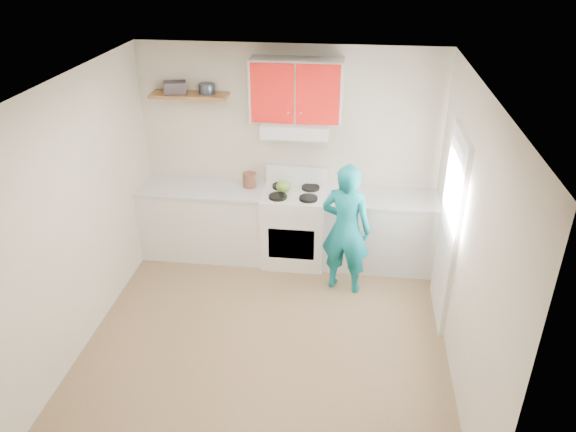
# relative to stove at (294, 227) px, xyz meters

# --- Properties ---
(floor) EXTENTS (3.80, 3.80, 0.00)m
(floor) POSITION_rel_stove_xyz_m (-0.10, -1.57, -0.46)
(floor) COLOR brown
(floor) RESTS_ON ground
(ceiling) EXTENTS (3.60, 3.80, 0.04)m
(ceiling) POSITION_rel_stove_xyz_m (-0.10, -1.57, 2.14)
(ceiling) COLOR white
(ceiling) RESTS_ON floor
(back_wall) EXTENTS (3.60, 0.04, 2.60)m
(back_wall) POSITION_rel_stove_xyz_m (-0.10, 0.32, 0.84)
(back_wall) COLOR beige
(back_wall) RESTS_ON floor
(front_wall) EXTENTS (3.60, 0.04, 2.60)m
(front_wall) POSITION_rel_stove_xyz_m (-0.10, -3.47, 0.84)
(front_wall) COLOR beige
(front_wall) RESTS_ON floor
(left_wall) EXTENTS (0.04, 3.80, 2.60)m
(left_wall) POSITION_rel_stove_xyz_m (-1.90, -1.57, 0.84)
(left_wall) COLOR beige
(left_wall) RESTS_ON floor
(right_wall) EXTENTS (0.04, 3.80, 2.60)m
(right_wall) POSITION_rel_stove_xyz_m (1.70, -1.57, 0.84)
(right_wall) COLOR beige
(right_wall) RESTS_ON floor
(door) EXTENTS (0.05, 0.85, 2.05)m
(door) POSITION_rel_stove_xyz_m (1.68, -0.88, 0.56)
(door) COLOR white
(door) RESTS_ON floor
(door_glass) EXTENTS (0.01, 0.55, 0.95)m
(door_glass) POSITION_rel_stove_xyz_m (1.65, -0.88, 0.99)
(door_glass) COLOR white
(door_glass) RESTS_ON door
(counter_left) EXTENTS (1.52, 0.60, 0.90)m
(counter_left) POSITION_rel_stove_xyz_m (-1.14, 0.02, -0.01)
(counter_left) COLOR silver
(counter_left) RESTS_ON floor
(counter_right) EXTENTS (1.32, 0.60, 0.90)m
(counter_right) POSITION_rel_stove_xyz_m (1.04, 0.02, -0.01)
(counter_right) COLOR silver
(counter_right) RESTS_ON floor
(stove) EXTENTS (0.76, 0.65, 0.92)m
(stove) POSITION_rel_stove_xyz_m (0.00, 0.00, 0.00)
(stove) COLOR white
(stove) RESTS_ON floor
(range_hood) EXTENTS (0.76, 0.44, 0.15)m
(range_hood) POSITION_rel_stove_xyz_m (0.00, 0.10, 1.24)
(range_hood) COLOR silver
(range_hood) RESTS_ON back_wall
(upper_cabinets) EXTENTS (1.02, 0.33, 0.70)m
(upper_cabinets) POSITION_rel_stove_xyz_m (0.00, 0.16, 1.66)
(upper_cabinets) COLOR red
(upper_cabinets) RESTS_ON back_wall
(shelf) EXTENTS (0.90, 0.30, 0.04)m
(shelf) POSITION_rel_stove_xyz_m (-1.25, 0.18, 1.56)
(shelf) COLOR brown
(shelf) RESTS_ON back_wall
(books) EXTENTS (0.29, 0.25, 0.13)m
(books) POSITION_rel_stove_xyz_m (-1.41, 0.18, 1.64)
(books) COLOR #3E373E
(books) RESTS_ON shelf
(tin) EXTENTS (0.24, 0.24, 0.11)m
(tin) POSITION_rel_stove_xyz_m (-1.05, 0.20, 1.63)
(tin) COLOR #333D4C
(tin) RESTS_ON shelf
(kettle) EXTENTS (0.19, 0.19, 0.14)m
(kettle) POSITION_rel_stove_xyz_m (-0.14, 0.03, 0.53)
(kettle) COLOR olive
(kettle) RESTS_ON stove
(crock) EXTENTS (0.20, 0.20, 0.20)m
(crock) POSITION_rel_stove_xyz_m (-0.57, 0.12, 0.54)
(crock) COLOR brown
(crock) RESTS_ON counter_left
(cutting_board) EXTENTS (0.39, 0.33, 0.02)m
(cutting_board) POSITION_rel_stove_xyz_m (0.75, 0.01, 0.45)
(cutting_board) COLOR olive
(cutting_board) RESTS_ON counter_right
(silicone_mat) EXTENTS (0.31, 0.26, 0.01)m
(silicone_mat) POSITION_rel_stove_xyz_m (1.54, 0.05, 0.44)
(silicone_mat) COLOR red
(silicone_mat) RESTS_ON counter_right
(person) EXTENTS (0.64, 0.49, 1.55)m
(person) POSITION_rel_stove_xyz_m (0.64, -0.55, 0.31)
(person) COLOR #0E737F
(person) RESTS_ON floor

